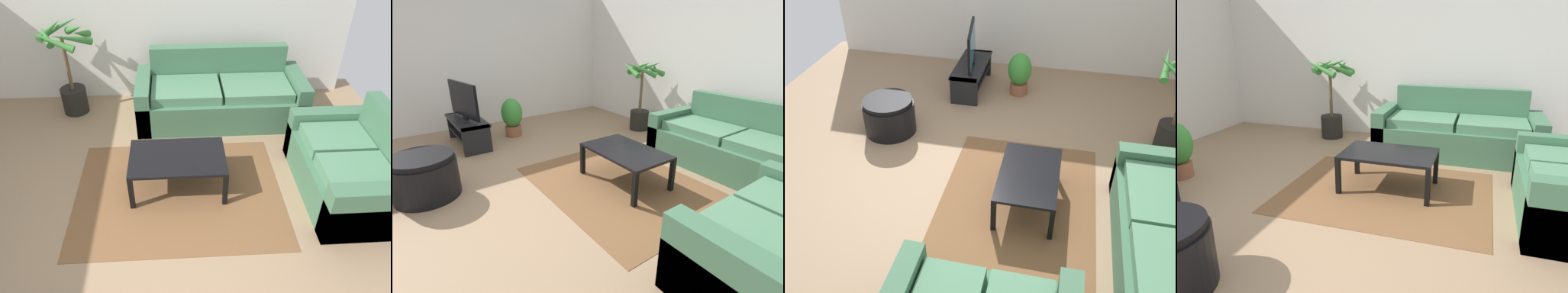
# 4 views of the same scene
# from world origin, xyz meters

# --- Properties ---
(ground_plane) EXTENTS (6.60, 6.60, 0.00)m
(ground_plane) POSITION_xyz_m (0.00, 0.00, 0.00)
(ground_plane) COLOR #937556
(wall_back) EXTENTS (6.00, 0.06, 2.70)m
(wall_back) POSITION_xyz_m (0.00, 3.00, 1.35)
(wall_back) COLOR silver
(wall_back) RESTS_ON ground
(wall_left) EXTENTS (0.06, 6.00, 2.70)m
(wall_left) POSITION_xyz_m (-3.00, 0.00, 1.35)
(wall_left) COLOR silver
(wall_left) RESTS_ON ground
(couch_main) EXTENTS (2.20, 0.90, 0.90)m
(couch_main) POSITION_xyz_m (1.10, 2.28, 0.30)
(couch_main) COLOR #3F6B4C
(couch_main) RESTS_ON ground
(couch_loveseat) EXTENTS (0.90, 1.45, 0.90)m
(couch_loveseat) POSITION_xyz_m (2.28, 0.74, 0.30)
(couch_loveseat) COLOR #3F6B4C
(couch_loveseat) RESTS_ON ground
(tv_stand) EXTENTS (1.10, 0.45, 0.43)m
(tv_stand) POSITION_xyz_m (-1.95, -0.31, 0.28)
(tv_stand) COLOR black
(tv_stand) RESTS_ON ground
(tv) EXTENTS (0.96, 0.19, 0.58)m
(tv) POSITION_xyz_m (-1.95, -0.31, 0.74)
(tv) COLOR black
(tv) RESTS_ON tv_stand
(coffee_table) EXTENTS (1.00, 0.63, 0.42)m
(coffee_table) POSITION_xyz_m (0.50, 0.90, 0.37)
(coffee_table) COLOR black
(coffee_table) RESTS_ON ground
(area_rug) EXTENTS (2.20, 1.70, 0.01)m
(area_rug) POSITION_xyz_m (0.50, 0.80, 0.00)
(area_rug) COLOR brown
(area_rug) RESTS_ON ground
(potted_palm) EXTENTS (0.74, 0.77, 1.29)m
(potted_palm) POSITION_xyz_m (-0.90, 2.54, 0.60)
(potted_palm) COLOR black
(potted_palm) RESTS_ON ground
(potted_plant_small) EXTENTS (0.36, 0.36, 0.67)m
(potted_plant_small) POSITION_xyz_m (-1.95, 0.45, 0.36)
(potted_plant_small) COLOR brown
(potted_plant_small) RESTS_ON ground
(ottoman) EXTENTS (0.69, 0.69, 0.49)m
(ottoman) POSITION_xyz_m (-0.52, -1.12, 0.24)
(ottoman) COLOR black
(ottoman) RESTS_ON ground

